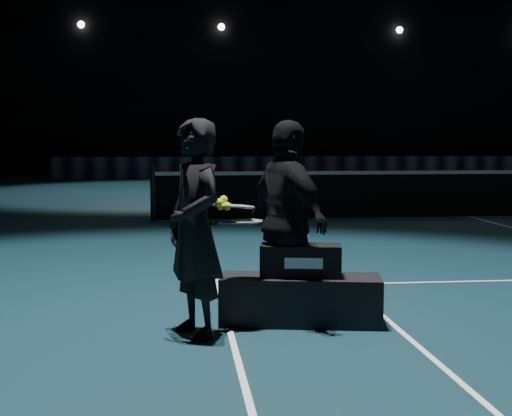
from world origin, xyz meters
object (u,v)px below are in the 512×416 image
at_px(player_bench, 300,300).
at_px(tennis_balls, 224,204).
at_px(racket_bag, 301,260).
at_px(racket_upper, 238,206).
at_px(player_a, 195,228).
at_px(player_b, 288,222).
at_px(racket_lower, 246,222).

bearing_deg(player_bench, tennis_balls, -155.49).
distance_m(racket_bag, tennis_balls, 0.84).
bearing_deg(player_bench, racket_upper, -161.11).
bearing_deg(tennis_balls, racket_bag, 14.56).
height_order(player_a, player_b, same).
height_order(player_a, racket_lower, player_a).
height_order(player_bench, player_a, player_a).
relative_size(player_b, tennis_balls, 14.35).
distance_m(player_bench, player_a, 1.14).
height_order(player_b, tennis_balls, player_b).
bearing_deg(player_b, player_a, 85.68).
height_order(racket_bag, racket_upper, racket_upper).
xyz_separation_m(racket_lower, tennis_balls, (-0.18, -0.07, 0.15)).
height_order(player_bench, tennis_balls, tennis_balls).
distance_m(player_bench, racket_bag, 0.34).
bearing_deg(racket_upper, player_a, -178.29).
relative_size(racket_bag, player_b, 0.39).
xyz_separation_m(player_bench, player_a, (-0.89, -0.27, 0.66)).
bearing_deg(player_b, racket_lower, 85.68).
xyz_separation_m(player_b, racket_lower, (-0.37, -0.15, 0.03)).
bearing_deg(player_bench, player_b, 165.96).
distance_m(racket_bag, racket_lower, 0.60).
relative_size(player_bench, player_b, 0.78).
bearing_deg(player_a, racket_bag, 78.98).
bearing_deg(racket_lower, player_bench, -9.62).
xyz_separation_m(racket_upper, tennis_balls, (-0.12, -0.09, 0.03)).
bearing_deg(racket_lower, racket_bag, -9.62).
xyz_separation_m(player_bench, player_b, (-0.10, 0.05, 0.66)).
relative_size(racket_bag, racket_upper, 0.99).
xyz_separation_m(racket_lower, racket_upper, (-0.06, 0.02, 0.12)).
relative_size(player_b, racket_lower, 2.53).
height_order(player_bench, racket_upper, racket_upper).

